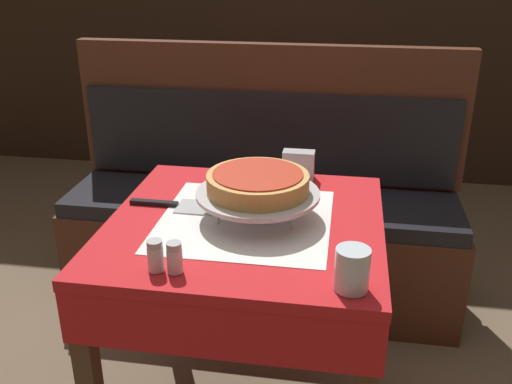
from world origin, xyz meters
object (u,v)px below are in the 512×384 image
Objects in this scene: pizza_server at (178,205)px; salt_shaker at (155,256)px; dining_table_rear at (287,103)px; pizza_pan_stand at (258,195)px; deep_dish_pizza at (258,182)px; condiment_caddy at (310,74)px; dining_table_front at (246,254)px; booth_bench at (262,227)px; napkin_holder at (298,165)px; water_glass_near at (352,269)px; pepper_shaker at (175,258)px.

pizza_server is 0.35m from salt_shaker.
pizza_pan_stand is (0.10, -1.62, 0.17)m from dining_table_rear.
condiment_caddy reaches higher than deep_dish_pizza.
dining_table_rear is 3.02× the size of pizza_server.
dining_table_front is 0.80m from booth_bench.
pizza_pan_stand is at bearing -104.87° from napkin_holder.
salt_shaker reaches higher than pizza_server.
booth_bench is 1.19m from water_glass_near.
deep_dish_pizza reaches higher than water_glass_near.
deep_dish_pizza reaches higher than dining_table_front.
dining_table_rear is 1.60m from pizza_server.
water_glass_near is at bearing -1.01° from pepper_shaker.
water_glass_near is at bearing -83.23° from condiment_caddy.
water_glass_near reaches higher than salt_shaker.
condiment_caddy reaches higher than salt_shaker.
napkin_holder is (0.18, -0.42, 0.44)m from booth_bench.
salt_shaker is at bearing 179.10° from water_glass_near.
dining_table_front is 0.46× the size of booth_bench.
booth_bench is at bearing 87.60° from pepper_shaker.
condiment_caddy is at bearing 89.63° from deep_dish_pizza.
booth_bench is 9.70× the size of condiment_caddy.
dining_table_rear is at bearing 93.52° from deep_dish_pizza.
deep_dish_pizza is 0.41m from water_glass_near.
pizza_server reaches higher than dining_table_front.
deep_dish_pizza is 0.32m from napkin_holder.
booth_bench is 21.22× the size of salt_shaker.
dining_table_front is 1.76m from condiment_caddy.
dining_table_rear is 7.86× the size of water_glass_near.
dining_table_front is 7.40× the size of napkin_holder.
deep_dish_pizza is (-0.00, 0.00, 0.04)m from pizza_pan_stand.
dining_table_front is 0.18m from pizza_pan_stand.
water_glass_near is 2.06m from condiment_caddy.
pizza_server is 0.42m from napkin_holder.
deep_dish_pizza is at bearing 165.96° from pizza_pan_stand.
condiment_caddy is at bearing 89.63° from pizza_pan_stand.
dining_table_front is 0.36m from salt_shaker.
pizza_pan_stand is 3.45× the size of water_glass_near.
dining_table_front is at bearing -109.13° from napkin_holder.
water_glass_near is at bearing -0.90° from salt_shaker.
booth_bench is 5.83× the size of deep_dish_pizza.
booth_bench is 4.78× the size of pizza_pan_stand.
dining_table_front is at bearing 69.41° from pepper_shaker.
pizza_pan_stand is at bearing -90.37° from condiment_caddy.
condiment_caddy is (-0.24, 2.05, -0.01)m from water_glass_near.
water_glass_near is 0.97× the size of napkin_holder.
dining_table_front is 2.94× the size of pizza_server.
dining_table_front is at bearing 62.05° from salt_shaker.
dining_table_rear is at bearing 93.52° from pizza_pan_stand.
pizza_server is (-0.21, 0.05, 0.11)m from dining_table_front.
deep_dish_pizza reaches higher than pizza_server.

